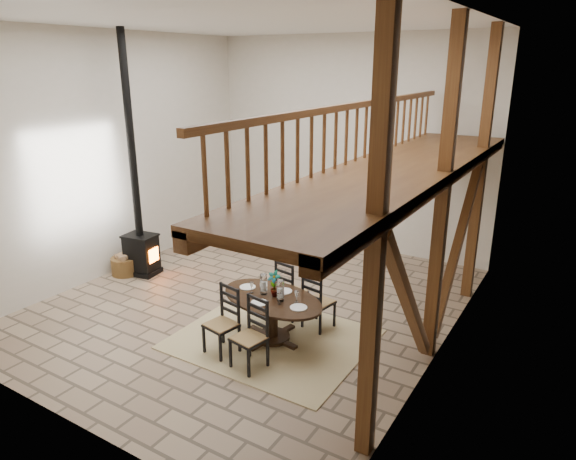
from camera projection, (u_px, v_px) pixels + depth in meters
The scene contains 7 objects.
ground at pixel (253, 303), 9.77m from camera, with size 8.00×8.00×0.00m, color gray.
room_shell at pixel (309, 150), 8.24m from camera, with size 7.02×8.02×5.01m.
rug at pixel (272, 339), 8.46m from camera, with size 3.00×2.50×0.02m, color #C7BC80.
dining_table at pixel (272, 316), 8.33m from camera, with size 2.04×2.23×1.20m.
wood_stove at pixel (139, 224), 10.79m from camera, with size 0.75×0.61×5.00m.
log_basket at pixel (125, 265), 11.04m from camera, with size 0.58×0.58×0.48m.
log_stack at pixel (148, 259), 11.68m from camera, with size 0.33×0.25×0.20m.
Camera 1 is at (5.21, -7.20, 4.34)m, focal length 32.00 mm.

